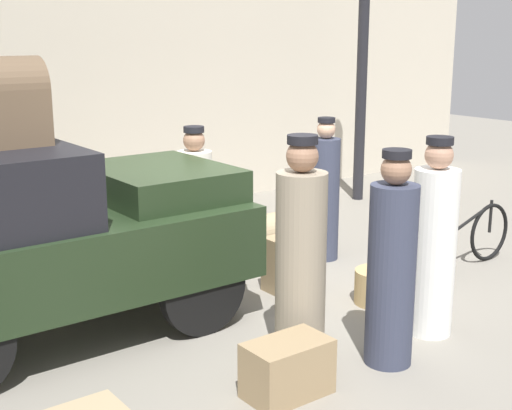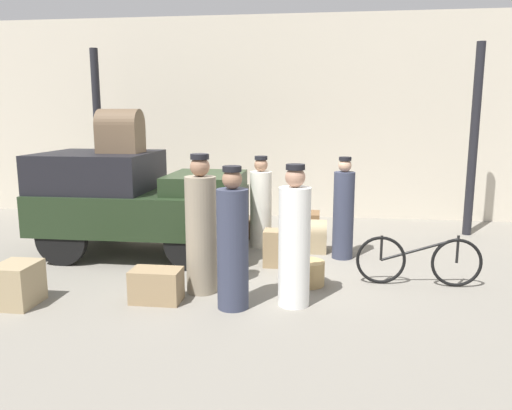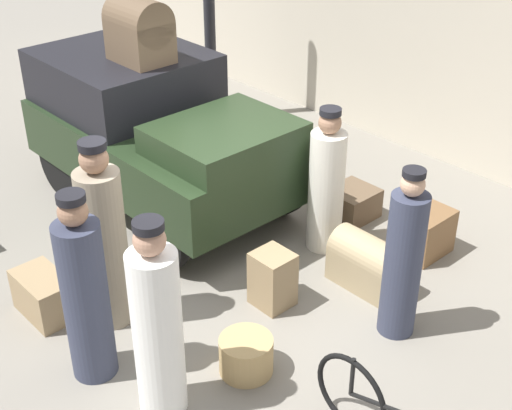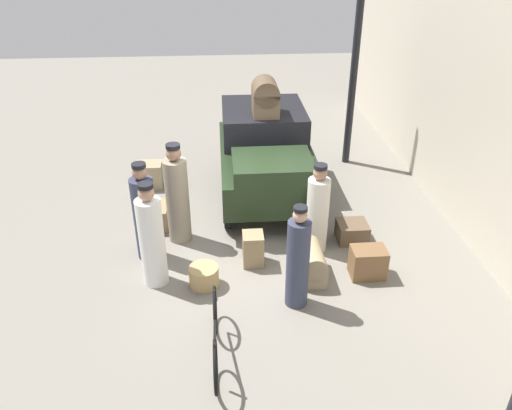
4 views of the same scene
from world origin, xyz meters
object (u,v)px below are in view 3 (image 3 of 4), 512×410
object	(u,v)px
truck	(157,127)
trunk_wicker_pale	(44,295)
conductor_in_dark_uniform	(104,243)
porter_carrying_trunk	(326,187)
porter_lifting_near_truck	(157,328)
wicker_basket	(246,355)
trunk_large_brown	(273,279)
suitcase_small_leather	(352,203)
porter_with_bicycle	(403,261)
trunk_on_truck_roof	(139,30)
trunk_barrel_dark	(367,263)
porter_standing_middle	(85,296)
suitcase_black_upright	(426,233)

from	to	relation	value
truck	trunk_wicker_pale	bearing A→B (deg)	-63.48
conductor_in_dark_uniform	porter_carrying_trunk	world-z (taller)	conductor_in_dark_uniform
conductor_in_dark_uniform	porter_lifting_near_truck	xyz separation A→B (m)	(1.25, -0.32, -0.04)
wicker_basket	trunk_large_brown	world-z (taller)	trunk_large_brown
suitcase_small_leather	conductor_in_dark_uniform	bearing A→B (deg)	-95.61
porter_with_bicycle	trunk_on_truck_roof	size ratio (longest dim) A/B	2.33
truck	suitcase_small_leather	world-z (taller)	truck
truck	trunk_wicker_pale	xyz separation A→B (m)	(1.07, -2.14, -0.75)
porter_carrying_trunk	trunk_large_brown	size ratio (longest dim) A/B	2.84
conductor_in_dark_uniform	suitcase_small_leather	distance (m)	3.19
truck	conductor_in_dark_uniform	size ratio (longest dim) A/B	1.82
trunk_barrel_dark	trunk_wicker_pale	bearing A→B (deg)	-124.40
truck	trunk_wicker_pale	distance (m)	2.51
conductor_in_dark_uniform	suitcase_small_leather	world-z (taller)	conductor_in_dark_uniform
suitcase_small_leather	porter_lifting_near_truck	bearing A→B (deg)	-74.63
porter_with_bicycle	suitcase_small_leather	bearing A→B (deg)	142.22
porter_lifting_near_truck	suitcase_small_leather	world-z (taller)	porter_lifting_near_truck
porter_standing_middle	trunk_wicker_pale	size ratio (longest dim) A/B	2.78
trunk_large_brown	trunk_on_truck_roof	distance (m)	3.21
porter_standing_middle	conductor_in_dark_uniform	bearing A→B (deg)	135.23
conductor_in_dark_uniform	porter_with_bicycle	bearing A→B (deg)	43.66
porter_with_bicycle	porter_standing_middle	world-z (taller)	porter_standing_middle
conductor_in_dark_uniform	porter_lifting_near_truck	distance (m)	1.29
trunk_barrel_dark	porter_with_bicycle	bearing A→B (deg)	-27.57
truck	porter_with_bicycle	size ratio (longest dim) A/B	2.01
porter_standing_middle	suitcase_small_leather	xyz separation A→B (m)	(-0.21, 3.61, -0.63)
porter_standing_middle	trunk_on_truck_roof	world-z (taller)	trunk_on_truck_roof
truck	trunk_large_brown	bearing A→B (deg)	-10.22
truck	trunk_on_truck_roof	size ratio (longest dim) A/B	4.68
trunk_large_brown	trunk_barrel_dark	distance (m)	1.00
porter_carrying_trunk	trunk_large_brown	bearing A→B (deg)	-72.09
suitcase_black_upright	truck	bearing A→B (deg)	-154.38
conductor_in_dark_uniform	truck	bearing A→B (deg)	132.40
trunk_large_brown	porter_carrying_trunk	bearing A→B (deg)	107.91
truck	porter_with_bicycle	distance (m)	3.50
trunk_barrel_dark	trunk_on_truck_roof	xyz separation A→B (m)	(-3.06, -0.47, 1.80)
porter_with_bicycle	trunk_wicker_pale	world-z (taller)	porter_with_bicycle
trunk_wicker_pale	trunk_large_brown	world-z (taller)	trunk_large_brown
truck	suitcase_small_leather	xyz separation A→B (m)	(1.86, 1.40, -0.79)
wicker_basket	trunk_large_brown	xyz separation A→B (m)	(-0.53, 0.82, 0.12)
suitcase_black_upright	trunk_on_truck_roof	xyz separation A→B (m)	(-3.10, -1.39, 1.82)
suitcase_small_leather	trunk_on_truck_roof	xyz separation A→B (m)	(-2.06, -1.40, 1.89)
truck	suitcase_small_leather	distance (m)	2.46
conductor_in_dark_uniform	porter_standing_middle	xyz separation A→B (m)	(0.51, -0.51, -0.04)
truck	trunk_barrel_dark	distance (m)	2.98
wicker_basket	trunk_wicker_pale	xyz separation A→B (m)	(-1.89, -0.89, 0.04)
truck	trunk_on_truck_roof	xyz separation A→B (m)	(-0.20, 0.00, 1.10)
wicker_basket	truck	bearing A→B (deg)	156.97
porter_with_bicycle	trunk_wicker_pale	distance (m)	3.37
conductor_in_dark_uniform	trunk_barrel_dark	bearing A→B (deg)	59.10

